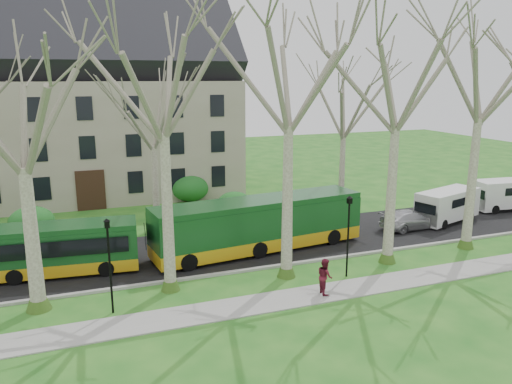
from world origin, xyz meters
The scene contains 15 objects.
ground centered at (0.00, 0.00, 0.00)m, with size 120.00×120.00×0.00m, color #1D5F1B.
sidewalk centered at (0.00, -2.50, 0.03)m, with size 70.00×2.00×0.06m, color gray.
road centered at (0.00, 5.50, 0.03)m, with size 80.00×8.00×0.06m, color black.
curb centered at (0.00, 1.50, 0.07)m, with size 80.00×0.25×0.14m, color #A5A39E.
building centered at (-6.00, 24.00, 8.07)m, with size 26.50×12.20×16.00m.
tree_row_verge centered at (0.00, 0.30, 7.00)m, with size 49.00×7.00×14.00m.
tree_row_far centered at (-1.33, 11.00, 6.00)m, with size 33.00×7.00×12.00m.
lamp_row centered at (0.00, -1.00, 2.57)m, with size 36.22×0.22×4.30m.
hedges centered at (-4.67, 14.00, 1.00)m, with size 30.60×8.60×2.00m.
bus_lead centered at (-9.72, 4.80, 1.45)m, with size 11.13×2.32×2.78m, color #14471D, non-canonical shape.
bus_follow centered at (3.10, 4.40, 1.70)m, with size 13.08×2.73×3.27m, color #14471D, non-canonical shape.
sedan centered at (14.44, 4.78, 0.71)m, with size 1.83×4.50×1.31m, color #ADADB2.
van_a centered at (17.95, 5.23, 1.23)m, with size 5.37×1.95×2.34m, color silver, non-canonical shape.
van_b centered at (24.83, 6.38, 1.25)m, with size 5.47×1.99×2.39m, color silver, non-canonical shape.
pedestrian_b centered at (3.84, -2.58, 0.94)m, with size 0.86×0.67×1.77m, color maroon.
Camera 1 is at (-7.18, -22.56, 10.36)m, focal length 35.00 mm.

